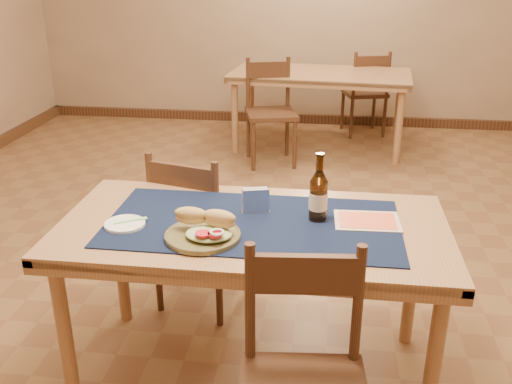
# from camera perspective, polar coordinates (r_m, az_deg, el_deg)

# --- Properties ---
(room) EXTENTS (6.04, 7.04, 2.84)m
(room) POSITION_cam_1_polar(r_m,az_deg,el_deg) (2.94, 1.85, 15.27)
(room) COLOR brown
(room) RESTS_ON ground
(main_table) EXTENTS (1.60, 0.80, 0.75)m
(main_table) POSITION_cam_1_polar(r_m,az_deg,el_deg) (2.39, -0.31, -4.96)
(main_table) COLOR #A16E4C
(main_table) RESTS_ON ground
(placemat) EXTENTS (1.20, 0.60, 0.01)m
(placemat) POSITION_cam_1_polar(r_m,az_deg,el_deg) (2.35, -0.32, -3.11)
(placemat) COLOR #0E1733
(placemat) RESTS_ON main_table
(baseboard) EXTENTS (6.00, 7.00, 0.10)m
(baseboard) POSITION_cam_1_polar(r_m,az_deg,el_deg) (3.38, 1.56, -8.05)
(baseboard) COLOR #4A2E1A
(baseboard) RESTS_ON ground
(back_table) EXTENTS (1.75, 0.99, 0.75)m
(back_table) POSITION_cam_1_polar(r_m,az_deg,el_deg) (5.60, 6.44, 11.01)
(back_table) COLOR #A16E4C
(back_table) RESTS_ON ground
(chair_main_far) EXTENTS (0.51, 0.51, 0.90)m
(chair_main_far) POSITION_cam_1_polar(r_m,az_deg,el_deg) (2.98, -5.77, -3.51)
(chair_main_far) COLOR #4A2E1A
(chair_main_far) RESTS_ON ground
(chair_back_near) EXTENTS (0.53, 0.53, 0.93)m
(chair_back_near) POSITION_cam_1_polar(r_m,az_deg,el_deg) (5.19, 1.45, 8.18)
(chair_back_near) COLOR #4A2E1A
(chair_back_near) RESTS_ON ground
(chair_back_far) EXTENTS (0.50, 0.50, 0.89)m
(chair_back_far) POSITION_cam_1_polar(r_m,az_deg,el_deg) (6.15, 10.92, 9.84)
(chair_back_far) COLOR #4A2E1A
(chair_back_far) RESTS_ON ground
(sandwich_plate) EXTENTS (0.30, 0.30, 0.11)m
(sandwich_plate) POSITION_cam_1_polar(r_m,az_deg,el_deg) (2.22, -5.16, -3.89)
(sandwich_plate) COLOR brown
(sandwich_plate) RESTS_ON placemat
(side_plate) EXTENTS (0.17, 0.17, 0.01)m
(side_plate) POSITION_cam_1_polar(r_m,az_deg,el_deg) (2.38, -13.00, -3.11)
(side_plate) COLOR white
(side_plate) RESTS_ON placemat
(fork) EXTENTS (0.13, 0.09, 0.00)m
(fork) POSITION_cam_1_polar(r_m,az_deg,el_deg) (2.39, -12.18, -2.78)
(fork) COLOR #81D273
(fork) RESTS_ON side_plate
(beer_bottle) EXTENTS (0.08, 0.08, 0.29)m
(beer_bottle) POSITION_cam_1_polar(r_m,az_deg,el_deg) (2.35, 6.25, -0.35)
(beer_bottle) COLOR #43270C
(beer_bottle) RESTS_ON placemat
(napkin_holder) EXTENTS (0.13, 0.07, 0.11)m
(napkin_holder) POSITION_cam_1_polar(r_m,az_deg,el_deg) (2.42, -0.04, -0.91)
(napkin_holder) COLOR silver
(napkin_holder) RESTS_ON placemat
(menu_card) EXTENTS (0.27, 0.21, 0.01)m
(menu_card) POSITION_cam_1_polar(r_m,az_deg,el_deg) (2.40, 11.06, -2.83)
(menu_card) COLOR beige
(menu_card) RESTS_ON placemat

